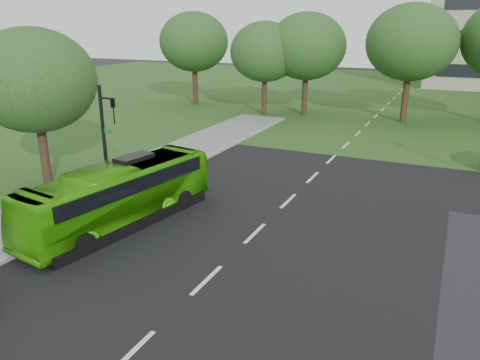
{
  "coord_description": "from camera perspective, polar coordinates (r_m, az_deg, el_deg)",
  "views": [
    {
      "loc": [
        6.73,
        -13.79,
        8.0
      ],
      "look_at": [
        -1.41,
        3.59,
        1.6
      ],
      "focal_mm": 35.0,
      "sensor_mm": 36.0,
      "label": 1
    }
  ],
  "objects": [
    {
      "name": "tree_side_near",
      "position": [
        25.4,
        -23.79,
        11.03
      ],
      "size": [
        5.98,
        5.98,
        7.95
      ],
      "color": "black",
      "rests_on": "ground"
    },
    {
      "name": "tree_park_b",
      "position": [
        43.56,
        8.14,
        15.82
      ],
      "size": [
        6.94,
        6.94,
        9.1
      ],
      "color": "black",
      "rests_on": "ground"
    },
    {
      "name": "bus",
      "position": [
        20.03,
        -14.41,
        -1.75
      ],
      "size": [
        3.57,
        9.46,
        2.57
      ],
      "primitive_type": "imported",
      "rotation": [
        0.0,
        0.0,
        -0.16
      ],
      "color": "#3FB50D",
      "rests_on": "ground"
    },
    {
      "name": "tree_park_a",
      "position": [
        43.54,
        3.06,
        15.33
      ],
      "size": [
        6.28,
        6.28,
        8.34
      ],
      "color": "black",
      "rests_on": "ground"
    },
    {
      "name": "tree_park_f",
      "position": [
        49.44,
        -5.64,
        16.4
      ],
      "size": [
        6.96,
        6.96,
        9.29
      ],
      "color": "black",
      "rests_on": "ground"
    },
    {
      "name": "street_surfaces",
      "position": [
        38.07,
        13.83,
        5.82
      ],
      "size": [
        120.0,
        120.0,
        0.15
      ],
      "color": "black",
      "rests_on": "ground"
    },
    {
      "name": "tree_park_c",
      "position": [
        42.09,
        20.16,
        15.46
      ],
      "size": [
        7.32,
        7.32,
        9.73
      ],
      "color": "black",
      "rests_on": "ground"
    },
    {
      "name": "ground",
      "position": [
        17.31,
        -0.83,
        -9.09
      ],
      "size": [
        160.0,
        160.0,
        0.0
      ],
      "primitive_type": "plane",
      "color": "black",
      "rests_on": "ground"
    },
    {
      "name": "traffic_light",
      "position": [
        21.57,
        -15.92,
        5.02
      ],
      "size": [
        0.9,
        0.28,
        5.54
      ],
      "rotation": [
        0.0,
        0.0,
        0.41
      ],
      "color": "black",
      "rests_on": "ground"
    }
  ]
}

